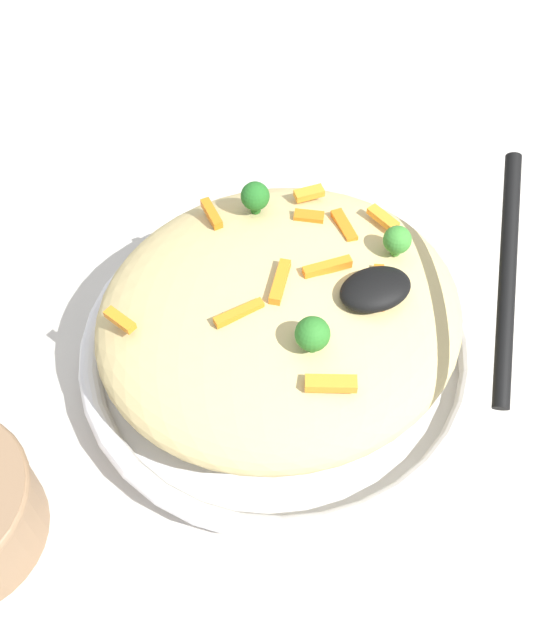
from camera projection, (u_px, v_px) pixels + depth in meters
ground_plane at (280, 366)px, 0.67m from camera, size 2.40×2.40×0.00m
serving_bowl at (280, 352)px, 0.66m from camera, size 0.34×0.34×0.04m
pasta_mound at (280, 316)px, 0.61m from camera, size 0.30×0.27×0.08m
carrot_piece_0 at (212, 214)px, 0.63m from camera, size 0.01×0.03×0.01m
carrot_piece_1 at (279, 284)px, 0.58m from camera, size 0.03×0.04×0.01m
carrot_piece_2 at (309, 193)px, 0.64m from camera, size 0.03×0.01×0.01m
carrot_piece_3 at (239, 313)px, 0.57m from camera, size 0.04×0.01×0.01m
carrot_piece_4 at (309, 217)px, 0.63m from camera, size 0.03×0.02×0.01m
carrot_piece_5 at (379, 287)px, 0.58m from camera, size 0.03×0.04×0.01m
carrot_piece_6 at (328, 385)px, 0.53m from camera, size 0.04×0.02×0.01m
carrot_piece_7 at (326, 266)px, 0.59m from camera, size 0.04×0.01×0.01m
carrot_piece_8 at (120, 320)px, 0.57m from camera, size 0.02×0.03×0.01m
carrot_piece_9 at (344, 226)px, 0.62m from camera, size 0.01×0.03×0.01m
carrot_piece_10 at (383, 218)px, 0.63m from camera, size 0.02×0.03×0.01m
broccoli_floret_0 at (315, 334)px, 0.54m from camera, size 0.03×0.03×0.03m
broccoli_floret_1 at (255, 197)px, 0.62m from camera, size 0.02×0.02×0.03m
broccoli_floret_2 at (400, 244)px, 0.60m from camera, size 0.02×0.02×0.03m
serving_spoon at (427, 284)px, 0.56m from camera, size 0.16×0.16×0.08m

